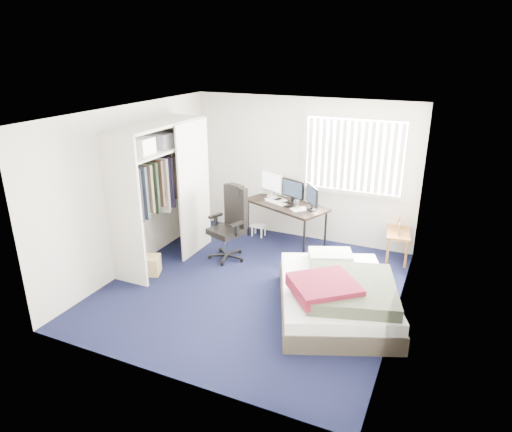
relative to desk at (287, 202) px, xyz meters
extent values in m
plane|color=black|center=(0.14, -1.75, -0.75)|extent=(4.20, 4.20, 0.00)
plane|color=silver|center=(0.14, 0.35, 0.50)|extent=(4.00, 0.00, 4.00)
plane|color=silver|center=(0.14, -3.85, 0.50)|extent=(4.00, 0.00, 4.00)
plane|color=silver|center=(-1.86, -1.75, 0.50)|extent=(0.00, 4.20, 4.20)
plane|color=silver|center=(2.14, -1.75, 0.50)|extent=(0.00, 4.20, 4.20)
plane|color=white|center=(0.14, -1.75, 1.75)|extent=(4.20, 4.20, 0.00)
cube|color=white|center=(1.04, 0.33, 0.85)|extent=(1.60, 0.02, 1.20)
cube|color=beige|center=(1.04, 0.30, 1.48)|extent=(1.72, 0.06, 0.06)
cube|color=beige|center=(1.04, 0.30, 0.22)|extent=(1.72, 0.06, 0.06)
cube|color=white|center=(1.04, 0.27, 0.85)|extent=(1.60, 0.04, 1.16)
cube|color=beige|center=(-1.56, -2.35, 0.35)|extent=(0.60, 0.04, 2.20)
cube|color=beige|center=(-1.56, -0.55, 0.35)|extent=(0.60, 0.04, 2.20)
cube|color=beige|center=(-1.56, -1.45, 1.45)|extent=(0.60, 1.80, 0.04)
cube|color=beige|center=(-1.56, -1.45, 1.07)|extent=(0.56, 1.74, 0.03)
cylinder|color=silver|center=(-1.56, -1.45, 0.95)|extent=(0.03, 1.72, 0.03)
cube|color=#26262B|center=(-1.56, -1.55, 0.50)|extent=(0.38, 1.10, 0.90)
cube|color=beige|center=(-1.24, -1.00, 0.35)|extent=(0.03, 0.90, 2.20)
cube|color=white|center=(-1.56, -1.90, 1.20)|extent=(0.38, 0.30, 0.24)
cube|color=gray|center=(-1.56, -1.40, 1.19)|extent=(0.34, 0.28, 0.22)
cube|color=black|center=(-0.01, -0.02, -0.05)|extent=(1.60, 1.17, 0.04)
cylinder|color=black|center=(-0.74, -0.03, -0.41)|extent=(0.04, 0.04, 0.68)
cylinder|color=black|center=(-0.53, 0.49, -0.41)|extent=(0.04, 0.04, 0.68)
cylinder|color=black|center=(0.50, -0.53, -0.41)|extent=(0.04, 0.04, 0.68)
cylinder|color=black|center=(0.71, -0.01, -0.41)|extent=(0.04, 0.04, 0.68)
cube|color=white|center=(-0.40, 0.26, 0.25)|extent=(0.48, 0.21, 0.36)
cube|color=white|center=(-0.40, 0.26, 0.25)|extent=(0.42, 0.17, 0.31)
cube|color=black|center=(0.08, 0.07, 0.23)|extent=(0.46, 0.21, 0.32)
cube|color=#1E2838|center=(0.08, 0.07, 0.23)|extent=(0.40, 0.17, 0.27)
cube|color=black|center=(0.48, -0.14, 0.23)|extent=(0.46, 0.21, 0.32)
cube|color=#1E2838|center=(0.48, -0.14, 0.23)|extent=(0.40, 0.17, 0.27)
cube|color=white|center=(-0.18, -0.06, -0.03)|extent=(0.42, 0.28, 0.02)
cube|color=black|center=(0.09, -0.17, -0.02)|extent=(0.09, 0.12, 0.02)
cylinder|color=silver|center=(0.24, -0.18, 0.05)|extent=(0.08, 0.08, 0.16)
cube|color=white|center=(-0.01, -0.02, -0.03)|extent=(0.38, 0.37, 0.00)
cube|color=black|center=(-0.65, -1.04, -0.69)|extent=(0.74, 0.74, 0.11)
cylinder|color=silver|center=(-0.65, -1.04, -0.49)|extent=(0.06, 0.06, 0.38)
cube|color=black|center=(-0.65, -1.04, -0.28)|extent=(0.61, 0.61, 0.10)
cube|color=black|center=(-0.58, -0.84, 0.11)|extent=(0.48, 0.26, 0.67)
cube|color=black|center=(-0.58, -0.84, 0.39)|extent=(0.31, 0.21, 0.15)
cube|color=black|center=(-0.89, -0.95, -0.07)|extent=(0.16, 0.27, 0.04)
cube|color=black|center=(-0.41, -1.13, -0.07)|extent=(0.16, 0.27, 0.04)
cube|color=white|center=(-0.56, 0.03, -0.55)|extent=(0.28, 0.23, 0.03)
cylinder|color=white|center=(-0.66, -0.04, -0.65)|extent=(0.03, 0.03, 0.19)
cylinder|color=white|center=(-0.65, 0.11, -0.65)|extent=(0.03, 0.03, 0.19)
cylinder|color=white|center=(-0.47, -0.05, -0.65)|extent=(0.03, 0.03, 0.19)
cylinder|color=white|center=(-0.46, 0.09, -0.65)|extent=(0.03, 0.03, 0.19)
cube|color=brown|center=(1.89, 0.10, -0.28)|extent=(0.46, 0.76, 0.04)
cube|color=brown|center=(1.79, -0.24, -0.53)|extent=(0.05, 0.05, 0.45)
cube|color=brown|center=(1.70, 0.39, -0.53)|extent=(0.05, 0.05, 0.45)
cube|color=brown|center=(2.07, -0.20, -0.53)|extent=(0.05, 0.05, 0.45)
cube|color=brown|center=(1.98, 0.43, -0.53)|extent=(0.05, 0.05, 0.45)
cube|color=brown|center=(1.91, -0.06, -0.17)|extent=(0.04, 0.14, 0.18)
cube|color=brown|center=(1.87, 0.20, -0.17)|extent=(0.04, 0.14, 0.18)
cube|color=#3C352B|center=(1.39, -1.87, -0.63)|extent=(2.02, 2.28, 0.24)
cube|color=white|center=(1.39, -1.87, -0.43)|extent=(1.97, 2.22, 0.17)
cube|color=silver|center=(1.14, -1.26, -0.28)|extent=(0.71, 0.60, 0.14)
cube|color=#33382A|center=(1.62, -2.05, -0.28)|extent=(1.34, 1.42, 0.18)
cube|color=#520E25|center=(1.33, -2.27, -0.21)|extent=(1.02, 1.02, 0.16)
cube|color=tan|center=(-1.51, -2.02, -0.61)|extent=(0.46, 0.41, 0.28)
camera|label=1|loc=(2.58, -7.05, 2.55)|focal=32.00mm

